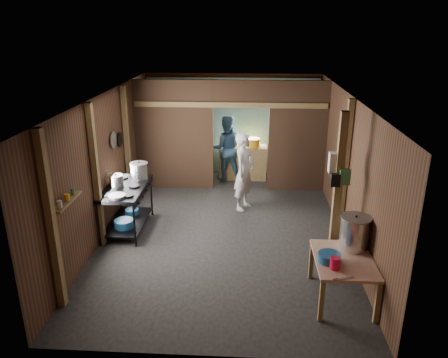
# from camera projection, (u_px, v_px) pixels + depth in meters

# --- Properties ---
(floor) EXTENTS (4.50, 7.00, 0.00)m
(floor) POSITION_uv_depth(u_px,v_px,m) (225.00, 228.00, 8.59)
(floor) COLOR black
(floor) RESTS_ON ground
(ceiling) EXTENTS (4.50, 7.00, 0.00)m
(ceiling) POSITION_uv_depth(u_px,v_px,m) (225.00, 96.00, 7.70)
(ceiling) COLOR #4D4742
(ceiling) RESTS_ON ground
(wall_back) EXTENTS (4.50, 0.00, 2.60)m
(wall_back) POSITION_uv_depth(u_px,v_px,m) (232.00, 124.00, 11.43)
(wall_back) COLOR #51301D
(wall_back) RESTS_ON ground
(wall_front) EXTENTS (4.50, 0.00, 2.60)m
(wall_front) POSITION_uv_depth(u_px,v_px,m) (207.00, 263.00, 4.87)
(wall_front) COLOR #51301D
(wall_front) RESTS_ON ground
(wall_left) EXTENTS (0.00, 7.00, 2.60)m
(wall_left) POSITION_uv_depth(u_px,v_px,m) (107.00, 163.00, 8.27)
(wall_left) COLOR #51301D
(wall_left) RESTS_ON ground
(wall_right) EXTENTS (0.00, 7.00, 2.60)m
(wall_right) POSITION_uv_depth(u_px,v_px,m) (346.00, 168.00, 8.02)
(wall_right) COLOR #51301D
(wall_right) RESTS_ON ground
(partition_left) EXTENTS (1.85, 0.10, 2.60)m
(partition_left) POSITION_uv_depth(u_px,v_px,m) (174.00, 135.00, 10.29)
(partition_left) COLOR #40291D
(partition_left) RESTS_ON floor
(partition_right) EXTENTS (1.35, 0.10, 2.60)m
(partition_right) POSITION_uv_depth(u_px,v_px,m) (298.00, 137.00, 10.13)
(partition_right) COLOR #40291D
(partition_right) RESTS_ON floor
(partition_header) EXTENTS (1.30, 0.10, 0.60)m
(partition_header) POSITION_uv_depth(u_px,v_px,m) (241.00, 93.00, 9.86)
(partition_header) COLOR #40291D
(partition_header) RESTS_ON wall_back
(turquoise_panel) EXTENTS (4.40, 0.06, 2.50)m
(turquoise_panel) POSITION_uv_depth(u_px,v_px,m) (232.00, 126.00, 11.39)
(turquoise_panel) COLOR #5F9C99
(turquoise_panel) RESTS_ON wall_back
(back_counter) EXTENTS (1.20, 0.50, 0.85)m
(back_counter) POSITION_uv_depth(u_px,v_px,m) (243.00, 162.00, 11.20)
(back_counter) COLOR olive
(back_counter) RESTS_ON floor
(wall_clock) EXTENTS (0.20, 0.03, 0.20)m
(wall_clock) POSITION_uv_depth(u_px,v_px,m) (242.00, 102.00, 11.12)
(wall_clock) COLOR silver
(wall_clock) RESTS_ON wall_back
(post_left_a) EXTENTS (0.10, 0.12, 2.60)m
(post_left_a) POSITION_uv_depth(u_px,v_px,m) (51.00, 223.00, 5.83)
(post_left_a) COLOR olive
(post_left_a) RESTS_ON floor
(post_left_b) EXTENTS (0.10, 0.12, 2.60)m
(post_left_b) POSITION_uv_depth(u_px,v_px,m) (96.00, 177.00, 7.52)
(post_left_b) COLOR olive
(post_left_b) RESTS_ON floor
(post_left_c) EXTENTS (0.10, 0.12, 2.60)m
(post_left_c) POSITION_uv_depth(u_px,v_px,m) (127.00, 146.00, 9.40)
(post_left_c) COLOR olive
(post_left_c) RESTS_ON floor
(post_right) EXTENTS (0.10, 0.12, 2.60)m
(post_right) POSITION_uv_depth(u_px,v_px,m) (345.00, 171.00, 7.84)
(post_right) COLOR olive
(post_right) RESTS_ON floor
(post_free) EXTENTS (0.12, 0.12, 2.60)m
(post_free) POSITION_uv_depth(u_px,v_px,m) (337.00, 193.00, 6.83)
(post_free) COLOR olive
(post_free) RESTS_ON floor
(cross_beam) EXTENTS (4.40, 0.12, 0.12)m
(cross_beam) POSITION_uv_depth(u_px,v_px,m) (230.00, 105.00, 9.91)
(cross_beam) COLOR olive
(cross_beam) RESTS_ON wall_left
(pan_lid_big) EXTENTS (0.03, 0.34, 0.34)m
(pan_lid_big) POSITION_uv_depth(u_px,v_px,m) (113.00, 140.00, 8.53)
(pan_lid_big) COLOR gray
(pan_lid_big) RESTS_ON wall_left
(pan_lid_small) EXTENTS (0.03, 0.30, 0.30)m
(pan_lid_small) POSITION_uv_depth(u_px,v_px,m) (120.00, 140.00, 8.94)
(pan_lid_small) COLOR black
(pan_lid_small) RESTS_ON wall_left
(wall_shelf) EXTENTS (0.14, 0.80, 0.03)m
(wall_shelf) POSITION_uv_depth(u_px,v_px,m) (67.00, 201.00, 6.26)
(wall_shelf) COLOR olive
(wall_shelf) RESTS_ON wall_left
(jar_white) EXTENTS (0.07, 0.07, 0.10)m
(jar_white) POSITION_uv_depth(u_px,v_px,m) (59.00, 204.00, 6.01)
(jar_white) COLOR silver
(jar_white) RESTS_ON wall_shelf
(jar_yellow) EXTENTS (0.08, 0.08, 0.10)m
(jar_yellow) POSITION_uv_depth(u_px,v_px,m) (67.00, 197.00, 6.24)
(jar_yellow) COLOR orange
(jar_yellow) RESTS_ON wall_shelf
(jar_green) EXTENTS (0.06, 0.06, 0.10)m
(jar_green) POSITION_uv_depth(u_px,v_px,m) (73.00, 192.00, 6.45)
(jar_green) COLOR #3B7845
(jar_green) RESTS_ON wall_shelf
(bag_white) EXTENTS (0.22, 0.15, 0.32)m
(bag_white) POSITION_uv_depth(u_px,v_px,m) (336.00, 163.00, 6.74)
(bag_white) COLOR silver
(bag_white) RESTS_ON post_free
(bag_green) EXTENTS (0.16, 0.12, 0.24)m
(bag_green) POSITION_uv_depth(u_px,v_px,m) (345.00, 177.00, 6.66)
(bag_green) COLOR #3B7845
(bag_green) RESTS_ON post_free
(bag_black) EXTENTS (0.14, 0.10, 0.20)m
(bag_black) POSITION_uv_depth(u_px,v_px,m) (335.00, 180.00, 6.67)
(bag_black) COLOR black
(bag_black) RESTS_ON post_free
(gas_range) EXTENTS (0.77, 1.51, 0.89)m
(gas_range) POSITION_uv_depth(u_px,v_px,m) (127.00, 208.00, 8.39)
(gas_range) COLOR black
(gas_range) RESTS_ON floor
(prep_table) EXTENTS (0.82, 1.13, 0.67)m
(prep_table) POSITION_uv_depth(u_px,v_px,m) (342.00, 279.00, 6.30)
(prep_table) COLOR tan
(prep_table) RESTS_ON floor
(stove_pot_large) EXTENTS (0.39, 0.39, 0.35)m
(stove_pot_large) POSITION_uv_depth(u_px,v_px,m) (139.00, 171.00, 8.61)
(stove_pot_large) COLOR silver
(stove_pot_large) RESTS_ON gas_range
(stove_pot_med) EXTENTS (0.31, 0.31, 0.24)m
(stove_pot_med) POSITION_uv_depth(u_px,v_px,m) (116.00, 181.00, 8.24)
(stove_pot_med) COLOR silver
(stove_pot_med) RESTS_ON gas_range
(frying_pan) EXTENTS (0.50, 0.61, 0.07)m
(frying_pan) POSITION_uv_depth(u_px,v_px,m) (117.00, 196.00, 7.73)
(frying_pan) COLOR gray
(frying_pan) RESTS_ON gas_range
(blue_tub_front) EXTENTS (0.36, 0.36, 0.15)m
(blue_tub_front) POSITION_uv_depth(u_px,v_px,m) (124.00, 224.00, 8.21)
(blue_tub_front) COLOR navy
(blue_tub_front) RESTS_ON gas_range
(blue_tub_back) EXTENTS (0.27, 0.27, 0.11)m
(blue_tub_back) POSITION_uv_depth(u_px,v_px,m) (132.00, 212.00, 8.77)
(blue_tub_back) COLOR navy
(blue_tub_back) RESTS_ON gas_range
(stock_pot) EXTENTS (0.56, 0.56, 0.52)m
(stock_pot) POSITION_uv_depth(u_px,v_px,m) (355.00, 233.00, 6.41)
(stock_pot) COLOR silver
(stock_pot) RESTS_ON prep_table
(wash_basin) EXTENTS (0.33, 0.33, 0.12)m
(wash_basin) POSITION_uv_depth(u_px,v_px,m) (329.00, 257.00, 6.10)
(wash_basin) COLOR navy
(wash_basin) RESTS_ON prep_table
(pink_bucket) EXTENTS (0.17, 0.17, 0.17)m
(pink_bucket) POSITION_uv_depth(u_px,v_px,m) (335.00, 263.00, 5.91)
(pink_bucket) COLOR #BF0C31
(pink_bucket) RESTS_ON prep_table
(knife) EXTENTS (0.30, 0.12, 0.01)m
(knife) POSITION_uv_depth(u_px,v_px,m) (343.00, 278.00, 5.70)
(knife) COLOR silver
(knife) RESTS_ON prep_table
(yellow_tub) EXTENTS (0.37, 0.37, 0.21)m
(yellow_tub) POSITION_uv_depth(u_px,v_px,m) (252.00, 142.00, 11.01)
(yellow_tub) COLOR orange
(yellow_tub) RESTS_ON back_counter
(red_cup) EXTENTS (0.13, 0.13, 0.15)m
(red_cup) POSITION_uv_depth(u_px,v_px,m) (234.00, 143.00, 11.04)
(red_cup) COLOR #BC3F0A
(red_cup) RESTS_ON back_counter
(cook) EXTENTS (0.62, 0.72, 1.67)m
(cook) POSITION_uv_depth(u_px,v_px,m) (244.00, 172.00, 9.23)
(cook) COLOR silver
(cook) RESTS_ON floor
(worker_back) EXTENTS (0.87, 0.71, 1.66)m
(worker_back) POSITION_uv_depth(u_px,v_px,m) (226.00, 148.00, 10.97)
(worker_back) COLOR #365E7C
(worker_back) RESTS_ON floor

